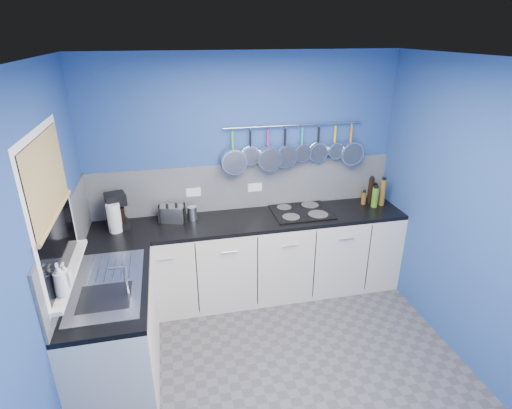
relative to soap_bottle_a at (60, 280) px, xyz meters
name	(u,v)px	position (x,y,z in m)	size (l,w,h in m)	color
floor	(281,375)	(1.53, 0.00, -1.18)	(3.20, 3.00, 0.02)	#47474C
ceiling	(291,59)	(1.53, 0.00, 1.34)	(3.20, 3.00, 0.02)	white
wall_back	(245,176)	(1.53, 1.51, 0.08)	(3.20, 0.02, 2.50)	navy
wall_left	(44,270)	(-0.08, 0.00, 0.08)	(0.02, 3.00, 2.50)	navy
wall_right	(479,223)	(3.14, 0.00, 0.08)	(0.02, 3.00, 2.50)	navy
backsplash_back	(246,186)	(1.53, 1.49, -0.02)	(3.20, 0.02, 0.50)	#9E9FA3
backsplash_left	(69,240)	(-0.06, 0.60, -0.02)	(0.02, 1.80, 0.50)	#9E9FA3
cabinet_run_back	(251,258)	(1.53, 1.20, -0.74)	(3.20, 0.60, 0.86)	beige
worktop_back	(251,220)	(1.53, 1.20, -0.29)	(3.20, 0.60, 0.04)	black
cabinet_run_left	(116,333)	(0.23, 0.30, -0.74)	(0.60, 1.20, 0.86)	beige
worktop_left	(108,286)	(0.23, 0.30, -0.29)	(0.60, 1.20, 0.04)	black
window_frame	(52,209)	(-0.05, 0.30, 0.38)	(0.01, 1.00, 1.10)	white
window_glass	(52,209)	(-0.04, 0.30, 0.38)	(0.01, 0.90, 1.00)	black
bamboo_blind	(47,177)	(-0.03, 0.30, 0.61)	(0.01, 0.90, 0.55)	tan
window_sill	(69,273)	(-0.02, 0.30, -0.13)	(0.10, 0.98, 0.03)	white
sink_unit	(108,284)	(0.23, 0.30, -0.27)	(0.50, 0.95, 0.01)	silver
mixer_tap	(126,280)	(0.39, 0.12, -0.14)	(0.12, 0.08, 0.26)	silver
socket_left	(193,192)	(0.98, 1.48, -0.04)	(0.15, 0.01, 0.09)	white
socket_right	(255,187)	(1.63, 1.48, -0.04)	(0.15, 0.01, 0.09)	white
pot_rail	(294,125)	(2.03, 1.45, 0.61)	(0.02, 0.02, 1.45)	silver
soap_bottle_a	(60,280)	(0.00, 0.00, 0.00)	(0.09, 0.09, 0.24)	white
soap_bottle_b	(65,274)	(0.00, 0.12, -0.03)	(0.08, 0.08, 0.17)	white
paper_towel	(114,218)	(0.21, 1.21, -0.13)	(0.13, 0.13, 0.28)	white
coffee_maker	(117,211)	(0.23, 1.29, -0.10)	(0.19, 0.21, 0.34)	black
toaster	(172,213)	(0.75, 1.32, -0.19)	(0.25, 0.14, 0.16)	silver
canister	(192,213)	(0.95, 1.32, -0.20)	(0.09, 0.09, 0.14)	silver
hob	(301,211)	(2.08, 1.26, -0.26)	(0.61, 0.53, 0.01)	black
pan_0	(233,151)	(1.40, 1.44, 0.39)	(0.26, 0.13, 0.45)	silver
pan_1	(251,147)	(1.58, 1.44, 0.42)	(0.20, 0.05, 0.39)	silver
pan_2	(268,148)	(1.76, 1.44, 0.39)	(0.25, 0.13, 0.44)	silver
pan_3	(285,147)	(1.94, 1.44, 0.40)	(0.24, 0.09, 0.43)	silver
pan_4	(302,143)	(2.12, 1.44, 0.42)	(0.19, 0.08, 0.38)	silver
pan_5	(318,143)	(2.30, 1.44, 0.41)	(0.21, 0.05, 0.40)	silver
pan_6	(335,141)	(2.48, 1.44, 0.43)	(0.18, 0.09, 0.37)	silver
pan_7	(351,143)	(2.67, 1.44, 0.39)	(0.26, 0.10, 0.45)	silver
condiment_0	(375,193)	(2.96, 1.34, -0.17)	(0.06, 0.06, 0.20)	olive
condiment_1	(371,191)	(2.90, 1.32, -0.13)	(0.06, 0.06, 0.28)	black
condiment_2	(364,198)	(2.82, 1.31, -0.20)	(0.05, 0.05, 0.14)	brown
condiment_3	(383,192)	(3.00, 1.24, -0.12)	(0.07, 0.07, 0.29)	brown
condiment_4	(375,197)	(2.90, 1.21, -0.16)	(0.07, 0.07, 0.22)	#3F721E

